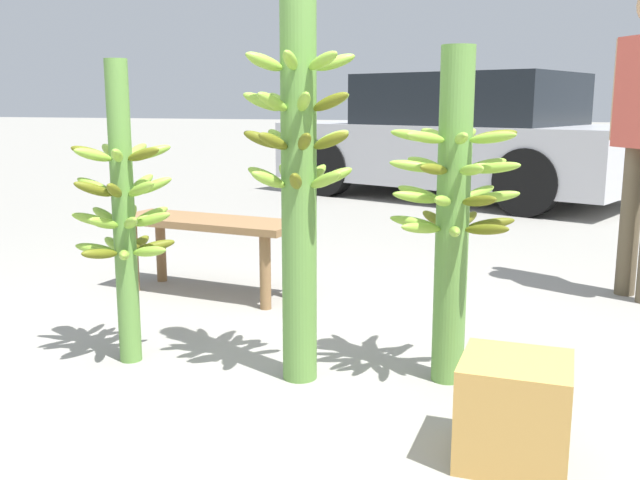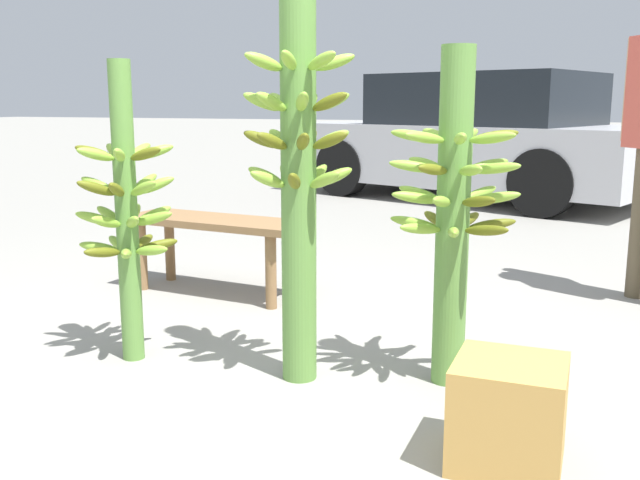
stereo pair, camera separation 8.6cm
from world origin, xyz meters
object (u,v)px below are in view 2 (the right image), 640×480
at_px(banana_stalk_left, 126,209).
at_px(market_bench, 216,232).
at_px(banana_stalk_center, 298,153).
at_px(parked_car, 475,139).
at_px(produce_crate, 508,413).
at_px(banana_stalk_right, 453,209).

distance_m(banana_stalk_left, market_bench, 1.12).
height_order(banana_stalk_center, parked_car, banana_stalk_center).
bearing_deg(produce_crate, banana_stalk_center, 154.81).
height_order(market_bench, parked_car, parked_car).
relative_size(market_bench, produce_crate, 3.39).
distance_m(banana_stalk_right, market_bench, 1.75).
xyz_separation_m(banana_stalk_right, produce_crate, (0.30, -0.58, -0.52)).
xyz_separation_m(banana_stalk_right, parked_car, (-0.83, 5.55, -0.01)).
relative_size(banana_stalk_left, banana_stalk_right, 0.97).
bearing_deg(produce_crate, banana_stalk_left, 167.91).
bearing_deg(banana_stalk_right, banana_stalk_left, -169.74).
bearing_deg(banana_stalk_center, banana_stalk_left, -175.55).
relative_size(banana_stalk_left, market_bench, 1.14).
relative_size(banana_stalk_center, parked_car, 0.40).
bearing_deg(banana_stalk_left, banana_stalk_center, 4.45).
height_order(banana_stalk_left, market_bench, banana_stalk_left).
height_order(market_bench, produce_crate, market_bench).
distance_m(banana_stalk_center, market_bench, 1.48).
bearing_deg(parked_car, produce_crate, -150.08).
bearing_deg(banana_stalk_center, market_bench, 133.16).
xyz_separation_m(market_bench, parked_car, (0.67, 4.71, 0.31)).
xyz_separation_m(banana_stalk_center, market_bench, (-0.95, 1.01, -0.54)).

